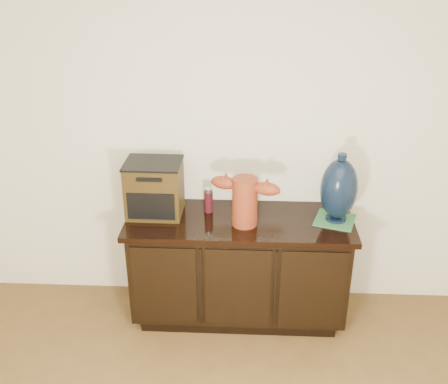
# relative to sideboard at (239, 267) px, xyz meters

# --- Properties ---
(sideboard) EXTENTS (1.46, 0.56, 0.75)m
(sideboard) POSITION_rel_sideboard_xyz_m (0.00, 0.00, 0.00)
(sideboard) COLOR black
(sideboard) RESTS_ON ground
(terracotta_vessel) EXTENTS (0.44, 0.20, 0.31)m
(terracotta_vessel) POSITION_rel_sideboard_xyz_m (0.03, -0.06, 0.55)
(terracotta_vessel) COLOR #93391A
(terracotta_vessel) RESTS_ON sideboard
(tv_radio) EXTENTS (0.36, 0.30, 0.36)m
(tv_radio) POSITION_rel_sideboard_xyz_m (-0.55, 0.06, 0.55)
(tv_radio) COLOR #36260D
(tv_radio) RESTS_ON sideboard
(green_mat) EXTENTS (0.30, 0.30, 0.01)m
(green_mat) POSITION_rel_sideboard_xyz_m (0.61, 0.01, 0.37)
(green_mat) COLOR #316D3F
(green_mat) RESTS_ON sideboard
(lamp_base) EXTENTS (0.29, 0.29, 0.45)m
(lamp_base) POSITION_rel_sideboard_xyz_m (0.61, 0.01, 0.59)
(lamp_base) COLOR black
(lamp_base) RESTS_ON green_mat
(spray_can) EXTENTS (0.06, 0.06, 0.17)m
(spray_can) POSITION_rel_sideboard_xyz_m (-0.21, 0.10, 0.45)
(spray_can) COLOR maroon
(spray_can) RESTS_ON sideboard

